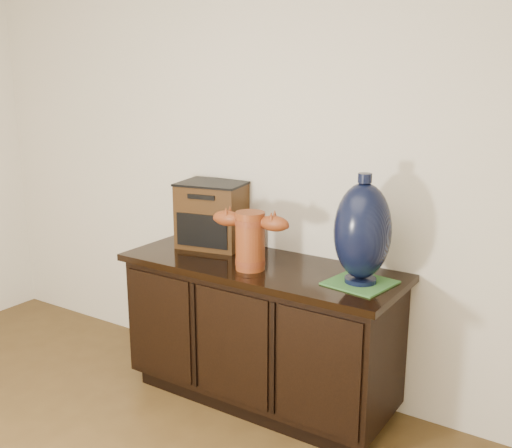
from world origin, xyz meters
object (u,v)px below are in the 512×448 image
Objects in this scene: lamp_base at (362,232)px; spray_can at (258,235)px; terracotta_vessel at (250,237)px; sideboard at (260,331)px; tv_radio at (213,214)px.

spray_can is at bearing 163.66° from lamp_base.
lamp_base is at bearing 2.37° from terracotta_vessel.
lamp_base is (0.54, 0.10, 0.08)m from terracotta_vessel.
tv_radio is at bearing 160.81° from sideboard.
sideboard is at bearing -179.54° from lamp_base.
lamp_base reaches higher than spray_can.
tv_radio is (-0.40, 0.14, 0.55)m from sideboard.
tv_radio is 2.36× the size of spray_can.
sideboard is 2.91× the size of lamp_base.
terracotta_vessel is 2.38× the size of spray_can.
tv_radio reaches higher than spray_can.
lamp_base is at bearing -16.34° from spray_can.
tv_radio is (-0.40, 0.23, 0.02)m from terracotta_vessel.
lamp_base reaches higher than sideboard.
terracotta_vessel is 0.81× the size of lamp_base.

